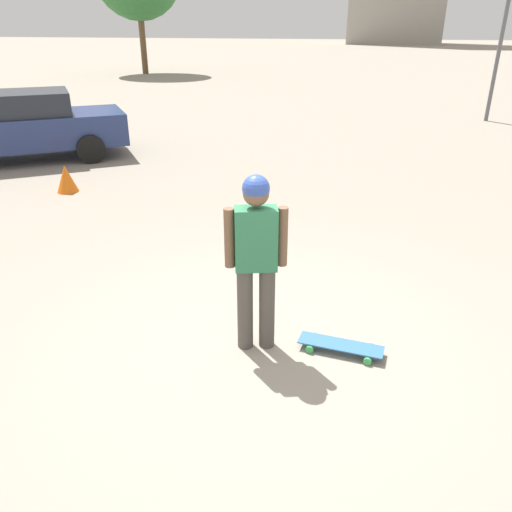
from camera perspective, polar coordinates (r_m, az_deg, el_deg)
The scene contains 6 objects.
ground_plane at distance 4.88m, azimuth 0.00°, elevation -10.14°, with size 220.00×220.00×0.00m, color gray.
person at distance 4.39m, azimuth 0.00°, elevation 0.42°, with size 0.30×0.53×1.69m.
skateboard at distance 4.82m, azimuth 9.64°, elevation -10.06°, with size 0.32×0.81×0.08m.
car_parked_near at distance 12.58m, azimuth -25.40°, elevation 13.30°, with size 4.09×4.67×1.49m.
traffic_cone at distance 9.85m, azimuth -20.86°, elevation 8.26°, with size 0.39×0.39×0.50m.
lamp_post at distance 17.92m, azimuth 26.81°, elevation 24.17°, with size 0.28×0.28×5.62m.
Camera 1 is at (-3.88, -0.97, 2.81)m, focal length 35.00 mm.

